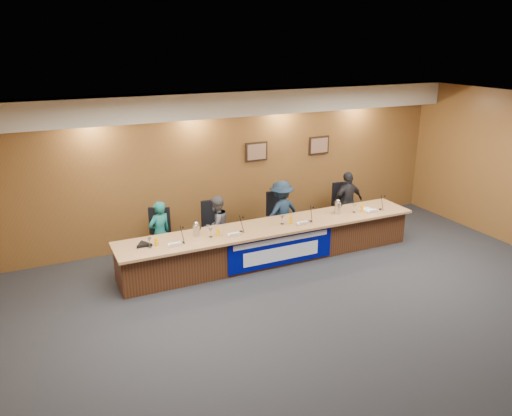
# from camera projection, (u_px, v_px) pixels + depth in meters

# --- Properties ---
(floor) EXTENTS (10.00, 10.00, 0.00)m
(floor) POSITION_uv_depth(u_px,v_px,m) (339.00, 317.00, 7.93)
(floor) COLOR black
(floor) RESTS_ON ground
(ceiling) EXTENTS (10.00, 8.00, 0.04)m
(ceiling) POSITION_uv_depth(u_px,v_px,m) (352.00, 114.00, 6.90)
(ceiling) COLOR silver
(ceiling) RESTS_ON wall_back
(wall_back) EXTENTS (10.00, 0.04, 3.20)m
(wall_back) POSITION_uv_depth(u_px,v_px,m) (239.00, 164.00, 10.84)
(wall_back) COLOR brown
(wall_back) RESTS_ON floor
(soffit) EXTENTS (10.00, 0.50, 0.50)m
(soffit) POSITION_uv_depth(u_px,v_px,m) (243.00, 103.00, 10.19)
(soffit) COLOR beige
(soffit) RESTS_ON wall_back
(dais_body) EXTENTS (6.00, 0.80, 0.70)m
(dais_body) POSITION_uv_depth(u_px,v_px,m) (272.00, 243.00, 9.87)
(dais_body) COLOR #422211
(dais_body) RESTS_ON floor
(dais_top) EXTENTS (6.10, 0.95, 0.05)m
(dais_top) POSITION_uv_depth(u_px,v_px,m) (273.00, 226.00, 9.71)
(dais_top) COLOR #A87346
(dais_top) RESTS_ON dais_body
(banner) EXTENTS (2.20, 0.02, 0.65)m
(banner) POSITION_uv_depth(u_px,v_px,m) (281.00, 249.00, 9.51)
(banner) COLOR #000575
(banner) RESTS_ON dais_body
(banner_text_upper) EXTENTS (2.00, 0.01, 0.10)m
(banner_text_upper) POSITION_uv_depth(u_px,v_px,m) (282.00, 240.00, 9.43)
(banner_text_upper) COLOR silver
(banner_text_upper) RESTS_ON banner
(banner_text_lower) EXTENTS (1.60, 0.01, 0.28)m
(banner_text_lower) POSITION_uv_depth(u_px,v_px,m) (282.00, 254.00, 9.52)
(banner_text_lower) COLOR silver
(banner_text_lower) RESTS_ON banner
(wall_photo_left) EXTENTS (0.52, 0.04, 0.42)m
(wall_photo_left) POSITION_uv_depth(u_px,v_px,m) (256.00, 152.00, 10.90)
(wall_photo_left) COLOR black
(wall_photo_left) RESTS_ON wall_back
(wall_photo_right) EXTENTS (0.52, 0.04, 0.42)m
(wall_photo_right) POSITION_uv_depth(u_px,v_px,m) (319.00, 145.00, 11.54)
(wall_photo_right) COLOR black
(wall_photo_right) RESTS_ON wall_back
(panelist_a) EXTENTS (0.55, 0.45, 1.30)m
(panelist_a) POSITION_uv_depth(u_px,v_px,m) (160.00, 234.00, 9.55)
(panelist_a) COLOR #135A54
(panelist_a) RESTS_ON floor
(panelist_b) EXTENTS (0.74, 0.67, 1.24)m
(panelist_b) POSITION_uv_depth(u_px,v_px,m) (217.00, 226.00, 10.03)
(panelist_b) COLOR #4F4E53
(panelist_b) RESTS_ON floor
(panelist_c) EXTENTS (0.97, 0.67, 1.38)m
(panelist_c) POSITION_uv_depth(u_px,v_px,m) (281.00, 212.00, 10.59)
(panelist_c) COLOR #142539
(panelist_c) RESTS_ON floor
(panelist_d) EXTENTS (0.84, 0.41, 1.39)m
(panelist_d) POSITION_uv_depth(u_px,v_px,m) (347.00, 202.00, 11.27)
(panelist_d) COLOR black
(panelist_d) RESTS_ON floor
(office_chair_a) EXTENTS (0.63, 0.63, 0.08)m
(office_chair_a) POSITION_uv_depth(u_px,v_px,m) (159.00, 240.00, 9.69)
(office_chair_a) COLOR black
(office_chair_a) RESTS_ON floor
(office_chair_b) EXTENTS (0.50, 0.50, 0.08)m
(office_chair_b) POSITION_uv_depth(u_px,v_px,m) (215.00, 231.00, 10.16)
(office_chair_b) COLOR black
(office_chair_b) RESTS_ON floor
(office_chair_c) EXTENTS (0.52, 0.52, 0.08)m
(office_chair_c) POSITION_uv_depth(u_px,v_px,m) (279.00, 220.00, 10.75)
(office_chair_c) COLOR black
(office_chair_c) RESTS_ON floor
(office_chair_d) EXTENTS (0.52, 0.52, 0.08)m
(office_chair_d) POSITION_uv_depth(u_px,v_px,m) (344.00, 209.00, 11.42)
(office_chair_d) COLOR black
(office_chair_d) RESTS_ON floor
(nameplate_a) EXTENTS (0.24, 0.08, 0.10)m
(nameplate_a) POSITION_uv_depth(u_px,v_px,m) (176.00, 244.00, 8.68)
(nameplate_a) COLOR white
(nameplate_a) RESTS_ON dais_top
(microphone_a) EXTENTS (0.07, 0.07, 0.02)m
(microphone_a) POSITION_uv_depth(u_px,v_px,m) (182.00, 242.00, 8.85)
(microphone_a) COLOR black
(microphone_a) RESTS_ON dais_top
(juice_glass_a) EXTENTS (0.06, 0.06, 0.15)m
(juice_glass_a) POSITION_uv_depth(u_px,v_px,m) (157.00, 242.00, 8.71)
(juice_glass_a) COLOR #E9A601
(juice_glass_a) RESTS_ON dais_top
(water_glass_a) EXTENTS (0.08, 0.08, 0.18)m
(water_glass_a) POSITION_uv_depth(u_px,v_px,m) (149.00, 243.00, 8.63)
(water_glass_a) COLOR silver
(water_glass_a) RESTS_ON dais_top
(nameplate_b) EXTENTS (0.24, 0.08, 0.10)m
(nameplate_b) POSITION_uv_depth(u_px,v_px,m) (235.00, 234.00, 9.13)
(nameplate_b) COLOR white
(nameplate_b) RESTS_ON dais_top
(microphone_b) EXTENTS (0.07, 0.07, 0.02)m
(microphone_b) POSITION_uv_depth(u_px,v_px,m) (241.00, 232.00, 9.35)
(microphone_b) COLOR black
(microphone_b) RESTS_ON dais_top
(juice_glass_b) EXTENTS (0.06, 0.06, 0.15)m
(juice_glass_b) POSITION_uv_depth(u_px,v_px,m) (218.00, 232.00, 9.14)
(juice_glass_b) COLOR #E9A601
(juice_glass_b) RESTS_ON dais_top
(water_glass_b) EXTENTS (0.08, 0.08, 0.18)m
(water_glass_b) POSITION_uv_depth(u_px,v_px,m) (211.00, 233.00, 9.08)
(water_glass_b) COLOR silver
(water_glass_b) RESTS_ON dais_top
(nameplate_c) EXTENTS (0.24, 0.08, 0.10)m
(nameplate_c) POSITION_uv_depth(u_px,v_px,m) (304.00, 223.00, 9.69)
(nameplate_c) COLOR white
(nameplate_c) RESTS_ON dais_top
(microphone_c) EXTENTS (0.07, 0.07, 0.02)m
(microphone_c) POSITION_uv_depth(u_px,v_px,m) (310.00, 221.00, 9.88)
(microphone_c) COLOR black
(microphone_c) RESTS_ON dais_top
(juice_glass_c) EXTENTS (0.06, 0.06, 0.15)m
(juice_glass_c) POSITION_uv_depth(u_px,v_px,m) (290.00, 220.00, 9.76)
(juice_glass_c) COLOR #E9A601
(juice_glass_c) RESTS_ON dais_top
(water_glass_c) EXTENTS (0.08, 0.08, 0.18)m
(water_glass_c) POSITION_uv_depth(u_px,v_px,m) (282.00, 220.00, 9.73)
(water_glass_c) COLOR silver
(water_glass_c) RESTS_ON dais_top
(nameplate_d) EXTENTS (0.24, 0.08, 0.10)m
(nameplate_d) POSITION_uv_depth(u_px,v_px,m) (374.00, 211.00, 10.37)
(nameplate_d) COLOR white
(nameplate_d) RESTS_ON dais_top
(microphone_d) EXTENTS (0.07, 0.07, 0.02)m
(microphone_d) POSITION_uv_depth(u_px,v_px,m) (380.00, 209.00, 10.58)
(microphone_d) COLOR black
(microphone_d) RESTS_ON dais_top
(juice_glass_d) EXTENTS (0.06, 0.06, 0.15)m
(juice_glass_d) POSITION_uv_depth(u_px,v_px,m) (362.00, 208.00, 10.43)
(juice_glass_d) COLOR #E9A601
(juice_glass_d) RESTS_ON dais_top
(water_glass_d) EXTENTS (0.08, 0.08, 0.18)m
(water_glass_d) POSITION_uv_depth(u_px,v_px,m) (354.00, 208.00, 10.39)
(water_glass_d) COLOR silver
(water_glass_d) RESTS_ON dais_top
(carafe_left) EXTENTS (0.12, 0.12, 0.22)m
(carafe_left) POSITION_uv_depth(u_px,v_px,m) (196.00, 230.00, 9.14)
(carafe_left) COLOR silver
(carafe_left) RESTS_ON dais_top
(carafe_right) EXTENTS (0.13, 0.13, 0.25)m
(carafe_right) POSITION_uv_depth(u_px,v_px,m) (338.00, 208.00, 10.29)
(carafe_right) COLOR silver
(carafe_right) RESTS_ON dais_top
(speakerphone) EXTENTS (0.32, 0.32, 0.05)m
(speakerphone) POSITION_uv_depth(u_px,v_px,m) (143.00, 245.00, 8.72)
(speakerphone) COLOR black
(speakerphone) RESTS_ON dais_top
(paper_stack) EXTENTS (0.26, 0.33, 0.01)m
(paper_stack) POSITION_uv_depth(u_px,v_px,m) (368.00, 210.00, 10.57)
(paper_stack) COLOR white
(paper_stack) RESTS_ON dais_top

